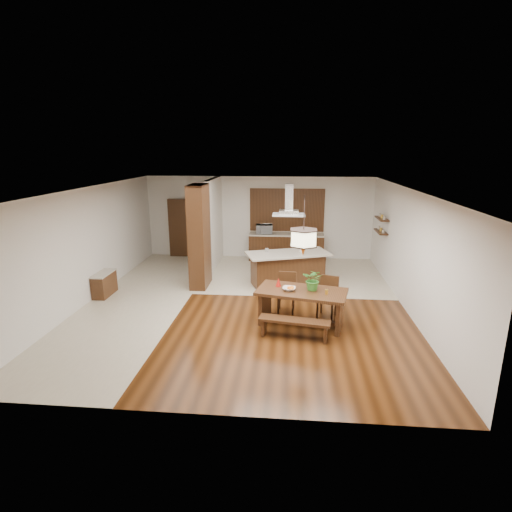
# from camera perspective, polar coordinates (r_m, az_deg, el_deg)

# --- Properties ---
(room_shell) EXTENTS (9.00, 9.04, 2.92)m
(room_shell) POSITION_cam_1_polar(r_m,az_deg,el_deg) (9.77, -1.76, 4.64)
(room_shell) COLOR #351A09
(room_shell) RESTS_ON ground
(tile_hallway) EXTENTS (2.50, 9.00, 0.01)m
(tile_hallway) POSITION_cam_1_polar(r_m,az_deg,el_deg) (10.99, -16.14, -5.92)
(tile_hallway) COLOR beige
(tile_hallway) RESTS_ON ground
(tile_kitchen) EXTENTS (5.50, 4.00, 0.01)m
(tile_kitchen) POSITION_cam_1_polar(r_m,az_deg,el_deg) (12.63, 5.30, -2.61)
(tile_kitchen) COLOR beige
(tile_kitchen) RESTS_ON ground
(soffit_band) EXTENTS (8.00, 9.00, 0.02)m
(soffit_band) POSITION_cam_1_polar(r_m,az_deg,el_deg) (9.65, -1.80, 9.46)
(soffit_band) COLOR #432710
(soffit_band) RESTS_ON room_shell
(partition_pier) EXTENTS (0.45, 1.00, 2.90)m
(partition_pier) POSITION_cam_1_polar(r_m,az_deg,el_deg) (11.29, -8.10, 2.76)
(partition_pier) COLOR black
(partition_pier) RESTS_ON ground
(partition_stub) EXTENTS (0.18, 2.40, 2.90)m
(partition_stub) POSITION_cam_1_polar(r_m,az_deg,el_deg) (13.30, -6.08, 4.69)
(partition_stub) COLOR silver
(partition_stub) RESTS_ON ground
(hallway_console) EXTENTS (0.37, 0.88, 0.63)m
(hallway_console) POSITION_cam_1_polar(r_m,az_deg,el_deg) (11.47, -20.86, -3.78)
(hallway_console) COLOR black
(hallway_console) RESTS_ON ground
(hallway_doorway) EXTENTS (1.10, 0.20, 2.10)m
(hallway_doorway) POSITION_cam_1_polar(r_m,az_deg,el_deg) (14.72, -10.21, 3.96)
(hallway_doorway) COLOR black
(hallway_doorway) RESTS_ON ground
(rear_counter) EXTENTS (2.60, 0.62, 0.95)m
(rear_counter) POSITION_cam_1_polar(r_m,az_deg,el_deg) (14.14, 4.32, 1.32)
(rear_counter) COLOR black
(rear_counter) RESTS_ON ground
(kitchen_window) EXTENTS (2.60, 0.08, 1.50)m
(kitchen_window) POSITION_cam_1_polar(r_m,az_deg,el_deg) (14.15, 4.44, 6.58)
(kitchen_window) COLOR olive
(kitchen_window) RESTS_ON room_shell
(shelf_lower) EXTENTS (0.26, 0.90, 0.04)m
(shelf_lower) POSITION_cam_1_polar(r_m,az_deg,el_deg) (12.68, 17.40, 3.33)
(shelf_lower) COLOR black
(shelf_lower) RESTS_ON room_shell
(shelf_upper) EXTENTS (0.26, 0.90, 0.04)m
(shelf_upper) POSITION_cam_1_polar(r_m,az_deg,el_deg) (12.61, 17.54, 5.11)
(shelf_upper) COLOR black
(shelf_upper) RESTS_ON room_shell
(dining_table) EXTENTS (2.12, 1.38, 0.81)m
(dining_table) POSITION_cam_1_polar(r_m,az_deg,el_deg) (8.96, 6.52, -6.18)
(dining_table) COLOR black
(dining_table) RESTS_ON ground
(dining_bench) EXTENTS (1.51, 0.57, 0.42)m
(dining_bench) POSITION_cam_1_polar(r_m,az_deg,el_deg) (8.47, 5.48, -10.29)
(dining_bench) COLOR black
(dining_bench) RESTS_ON ground
(dining_chair_left) EXTENTS (0.46, 0.46, 0.96)m
(dining_chair_left) POSITION_cam_1_polar(r_m,az_deg,el_deg) (9.64, 4.36, -5.30)
(dining_chair_left) COLOR black
(dining_chair_left) RESTS_ON ground
(dining_chair_right) EXTENTS (0.54, 0.54, 0.96)m
(dining_chair_right) POSITION_cam_1_polar(r_m,az_deg,el_deg) (9.48, 10.12, -5.85)
(dining_chair_right) COLOR black
(dining_chair_right) RESTS_ON ground
(pendant_lantern) EXTENTS (0.64, 0.64, 1.31)m
(pendant_lantern) POSITION_cam_1_polar(r_m,az_deg,el_deg) (8.50, 6.85, 4.23)
(pendant_lantern) COLOR #FBF4C0
(pendant_lantern) RESTS_ON room_shell
(foliage_plant) EXTENTS (0.55, 0.52, 0.49)m
(foliage_plant) POSITION_cam_1_polar(r_m,az_deg,el_deg) (8.84, 8.21, -3.36)
(foliage_plant) COLOR #357C29
(foliage_plant) RESTS_ON dining_table
(fruit_bowl) EXTENTS (0.32, 0.32, 0.07)m
(fruit_bowl) POSITION_cam_1_polar(r_m,az_deg,el_deg) (8.84, 4.74, -4.70)
(fruit_bowl) COLOR beige
(fruit_bowl) RESTS_ON dining_table
(napkin_cone) EXTENTS (0.15, 0.15, 0.20)m
(napkin_cone) POSITION_cam_1_polar(r_m,az_deg,el_deg) (9.06, 3.22, -3.76)
(napkin_cone) COLOR #A6140B
(napkin_cone) RESTS_ON dining_table
(gold_ornament) EXTENTS (0.09, 0.09, 0.10)m
(gold_ornament) POSITION_cam_1_polar(r_m,az_deg,el_deg) (8.72, 10.05, -5.07)
(gold_ornament) COLOR gold
(gold_ornament) RESTS_ON dining_table
(kitchen_island) EXTENTS (2.54, 1.73, 0.96)m
(kitchen_island) POSITION_cam_1_polar(r_m,az_deg,el_deg) (11.57, 4.54, -1.72)
(kitchen_island) COLOR black
(kitchen_island) RESTS_ON ground
(range_hood) EXTENTS (0.90, 0.55, 0.87)m
(range_hood) POSITION_cam_1_polar(r_m,az_deg,el_deg) (11.17, 4.75, 8.01)
(range_hood) COLOR silver
(range_hood) RESTS_ON room_shell
(island_cup) EXTENTS (0.14, 0.14, 0.10)m
(island_cup) POSITION_cam_1_polar(r_m,az_deg,el_deg) (11.34, 6.58, 0.61)
(island_cup) COLOR silver
(island_cup) RESTS_ON kitchen_island
(microwave) EXTENTS (0.60, 0.43, 0.31)m
(microwave) POSITION_cam_1_polar(r_m,az_deg,el_deg) (14.01, 1.17, 3.87)
(microwave) COLOR #B9BCC0
(microwave) RESTS_ON rear_counter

